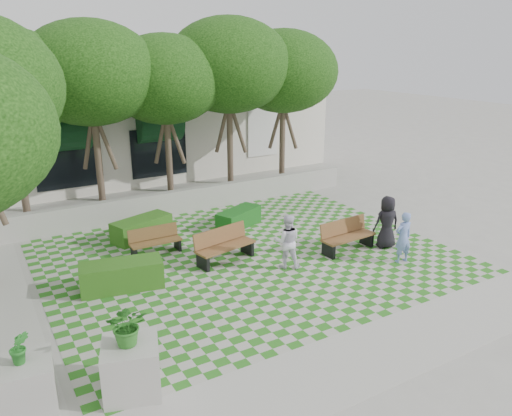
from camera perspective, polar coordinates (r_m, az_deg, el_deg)
ground at (r=14.71m, az=1.30°, el=-7.09°), size 90.00×90.00×0.00m
lawn at (r=15.48m, az=-0.66°, el=-5.70°), size 12.00×12.00×0.00m
sidewalk_south at (r=11.50m, az=14.22°, el=-15.52°), size 16.00×2.00×0.01m
retaining_wall at (r=19.72m, az=-8.22°, el=0.83°), size 15.00×0.36×0.90m
bench_east at (r=16.14m, az=10.34°, el=-3.19°), size 1.92×0.75×0.99m
bench_mid at (r=15.15m, az=-3.66°, el=-4.32°), size 2.01×1.00×1.01m
bench_west at (r=15.99m, az=-11.46°, el=-3.73°), size 1.61×0.54×0.84m
hedge_midright at (r=18.00m, az=-1.97°, el=-1.14°), size 1.95×1.41×0.63m
hedge_midleft at (r=17.31m, az=-12.92°, el=-2.28°), size 2.18×1.43×0.71m
hedge_west at (r=13.99m, az=-15.09°, el=-7.44°), size 2.28×1.27×0.75m
planter_front at (r=9.97m, az=-14.14°, el=-16.21°), size 1.30×1.30×1.84m
planter_back at (r=10.28m, az=-24.84°, el=-17.73°), size 1.08×1.08×1.61m
person_blue at (r=15.56m, az=16.47°, el=-3.24°), size 0.61×0.43×1.59m
person_dark at (r=16.53m, az=14.71°, el=-1.57°), size 0.95×0.74×1.71m
person_white at (r=14.59m, az=3.57°, el=-3.81°), size 1.00×0.93×1.64m
tree_row at (r=18.02m, az=-14.24°, el=14.18°), size 17.70×13.40×7.41m
building at (r=26.84m, az=-13.16°, el=9.71°), size 18.00×8.92×5.15m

